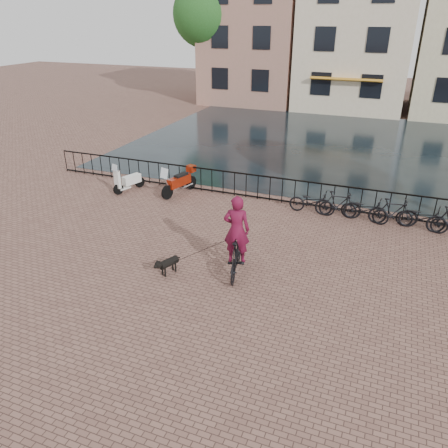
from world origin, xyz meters
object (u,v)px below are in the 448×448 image
(dog, at_px, (169,265))
(scooter, at_px, (128,176))
(motorcycle, at_px, (179,178))
(cyclist, at_px, (236,240))

(dog, distance_m, scooter, 7.00)
(motorcycle, height_order, scooter, motorcycle)
(dog, relative_size, scooter, 0.60)
(dog, bearing_deg, cyclist, 45.04)
(motorcycle, bearing_deg, cyclist, -33.13)
(dog, bearing_deg, motorcycle, 136.79)
(scooter, bearing_deg, dog, -28.89)
(cyclist, xyz_separation_m, scooter, (-6.44, 4.50, -0.40))
(cyclist, height_order, motorcycle, cyclist)
(cyclist, height_order, dog, cyclist)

